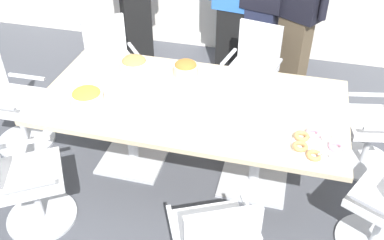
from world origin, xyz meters
The scene contains 15 objects.
ground_plane centered at (0.00, 0.00, -0.01)m, with size 10.00×10.00×0.01m, color #4C4F56.
conference_table centered at (0.00, 0.00, 0.63)m, with size 2.40×1.20×0.75m.
office_chair_1 centered at (1.53, 0.48, 0.41)m, with size 0.64×0.64×0.91m.
office_chair_2 centered at (0.35, 1.08, 0.41)m, with size 0.64×0.64×0.91m.
office_chair_3 centered at (-1.08, 0.85, 0.41)m, with size 0.76×0.76×0.91m.
office_chair_4 centered at (-1.70, -0.02, 0.41)m, with size 0.55×0.55×0.91m.
office_chair_5 centered at (-1.05, -0.86, 0.41)m, with size 0.75×0.75×0.91m.
person_standing_1 centered at (0.02, 1.74, 0.89)m, with size 0.62×0.28×1.72m.
person_standing_2 centered at (0.34, 1.66, 0.98)m, with size 0.61×0.33×1.86m.
person_standing_3 centered at (0.71, 1.57, 0.94)m, with size 0.56×0.42×1.80m.
snack_bowl_pretzels centered at (-0.15, 0.38, 0.81)m, with size 0.22×0.22×0.12m.
snack_bowl_chips_yellow centered at (-0.79, -0.22, 0.80)m, with size 0.25×0.25×0.10m.
snack_bowl_cookies centered at (-0.61, 0.34, 0.81)m, with size 0.24×0.24×0.12m.
donut_platter centered at (0.97, -0.35, 0.77)m, with size 0.35×0.35×0.04m.
plate_stack centered at (0.05, -0.26, 0.77)m, with size 0.19×0.19×0.03m.
Camera 1 is at (0.70, -2.71, 2.65)m, focal length 40.09 mm.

